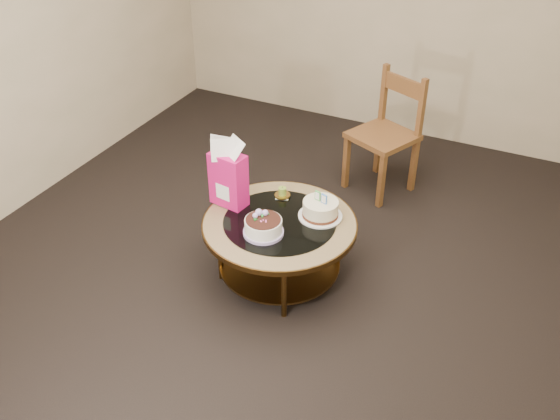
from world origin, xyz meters
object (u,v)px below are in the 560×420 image
at_px(decorated_cake, 263,227).
at_px(gift_bag, 228,173).
at_px(dining_chair, 386,133).
at_px(coffee_table, 280,231).
at_px(cream_cake, 320,209).

distance_m(decorated_cake, gift_bag, 0.46).
bearing_deg(dining_chair, coffee_table, -76.44).
relative_size(coffee_table, dining_chair, 1.04).
xyz_separation_m(decorated_cake, dining_chair, (0.30, 1.59, -0.01)).
bearing_deg(gift_bag, decorated_cake, -20.81).
bearing_deg(coffee_table, cream_cake, 36.71).
relative_size(cream_cake, dining_chair, 0.30).
bearing_deg(gift_bag, dining_chair, 73.33).
bearing_deg(gift_bag, cream_cake, 20.06).
height_order(coffee_table, dining_chair, dining_chair).
bearing_deg(cream_cake, gift_bag, -150.82).
distance_m(coffee_table, cream_cake, 0.31).
relative_size(coffee_table, gift_bag, 2.10).
xyz_separation_m(coffee_table, dining_chair, (0.26, 1.42, 0.12)).
bearing_deg(decorated_cake, dining_chair, 79.41).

